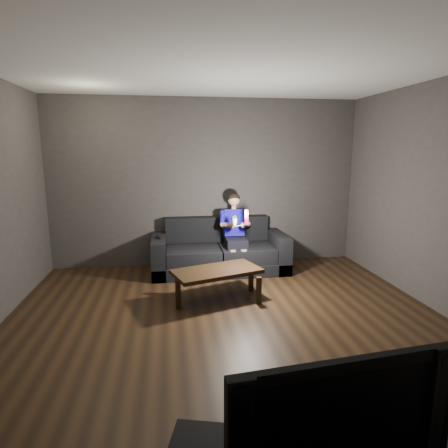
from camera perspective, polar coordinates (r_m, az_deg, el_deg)
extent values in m
plane|color=black|center=(4.11, 1.12, -16.10)|extent=(5.00, 5.00, 0.00)
cube|color=#3B3634|center=(6.15, -2.69, 6.26)|extent=(5.00, 0.04, 2.70)
cube|color=#3B3634|center=(1.37, 19.34, -12.82)|extent=(5.00, 0.04, 2.70)
cube|color=silver|center=(3.73, 1.30, 23.80)|extent=(5.00, 5.00, 0.02)
cube|color=black|center=(5.96, -0.66, -6.27)|extent=(2.09, 0.90, 0.18)
cube|color=black|center=(5.77, -4.68, -4.83)|extent=(0.82, 0.64, 0.22)
cube|color=black|center=(5.88, 3.51, -4.50)|extent=(0.82, 0.64, 0.22)
cube|color=black|center=(6.16, -1.11, -0.74)|extent=(1.67, 0.21, 0.41)
cube|color=black|center=(5.86, -9.87, -4.77)|extent=(0.21, 0.90, 0.57)
cube|color=black|center=(6.09, 8.16, -4.07)|extent=(0.21, 0.90, 0.57)
cube|color=black|center=(5.78, 1.82, -2.90)|extent=(0.31, 0.40, 0.15)
cube|color=#1A199B|center=(5.92, 1.48, 0.25)|extent=(0.31, 0.22, 0.44)
cube|color=#ECE807|center=(5.82, 1.64, 0.69)|extent=(0.10, 0.10, 0.10)
cube|color=#B1161A|center=(5.82, 1.64, 0.68)|extent=(0.06, 0.06, 0.07)
cylinder|color=tan|center=(5.88, 1.49, 2.55)|extent=(0.07, 0.07, 0.06)
sphere|color=tan|center=(5.86, 1.50, 3.71)|extent=(0.19, 0.19, 0.19)
ellipsoid|color=black|center=(5.87, 1.48, 3.93)|extent=(0.20, 0.20, 0.17)
cylinder|color=#1A199B|center=(5.81, -0.28, 0.83)|extent=(0.08, 0.24, 0.20)
cylinder|color=#1A199B|center=(5.87, 3.46, 0.93)|extent=(0.08, 0.24, 0.20)
cylinder|color=tan|center=(5.66, 0.53, 0.07)|extent=(0.15, 0.25, 0.11)
cylinder|color=tan|center=(5.71, 3.33, 0.15)|extent=(0.15, 0.25, 0.11)
sphere|color=tan|center=(5.58, 1.28, -0.22)|extent=(0.09, 0.09, 0.09)
sphere|color=tan|center=(5.61, 2.96, -0.17)|extent=(0.09, 0.09, 0.09)
cylinder|color=tan|center=(5.63, 1.34, -5.72)|extent=(0.09, 0.09, 0.36)
cylinder|color=tan|center=(5.66, 3.02, -5.64)|extent=(0.09, 0.09, 0.36)
cube|color=red|center=(5.36, 3.45, 1.04)|extent=(0.06, 0.09, 0.22)
cube|color=maroon|center=(5.33, 3.51, 1.65)|extent=(0.04, 0.01, 0.03)
cylinder|color=white|center=(5.34, 3.50, 0.84)|extent=(0.02, 0.01, 0.02)
ellipsoid|color=white|center=(5.34, 1.67, 0.49)|extent=(0.08, 0.11, 0.16)
cylinder|color=black|center=(5.30, 1.75, 1.04)|extent=(0.03, 0.01, 0.03)
cube|color=black|center=(5.73, -9.98, -2.03)|extent=(0.06, 0.15, 0.03)
cube|color=black|center=(5.78, -9.98, -1.76)|extent=(0.02, 0.02, 0.00)
cube|color=black|center=(4.78, -1.11, -7.22)|extent=(1.21, 0.86, 0.05)
cube|color=black|center=(4.61, -6.98, -10.67)|extent=(0.06, 0.06, 0.35)
cube|color=black|center=(4.73, 5.31, -10.05)|extent=(0.06, 0.06, 0.35)
cube|color=black|center=(5.02, -7.12, -8.77)|extent=(0.06, 0.06, 0.35)
cube|color=black|center=(5.13, 4.13, -8.26)|extent=(0.06, 0.06, 0.35)
imported|color=black|center=(1.84, 16.14, -25.37)|extent=(1.00, 0.24, 0.57)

